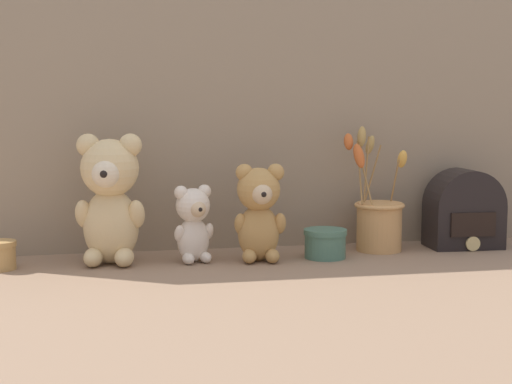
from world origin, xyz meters
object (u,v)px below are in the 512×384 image
at_px(teddy_bear_medium, 260,211).
at_px(flower_vase, 378,219).
at_px(teddy_bear_large, 110,196).
at_px(vintage_radio, 464,213).
at_px(teddy_bear_small, 193,222).
at_px(decorative_tin_tall, 325,243).

distance_m(teddy_bear_medium, flower_vase, 0.33).
xyz_separation_m(teddy_bear_large, vintage_radio, (0.90, 0.03, -0.07)).
distance_m(teddy_bear_small, vintage_radio, 0.71).
relative_size(teddy_bear_medium, decorative_tin_tall, 2.21).
xyz_separation_m(teddy_bear_large, teddy_bear_medium, (0.35, -0.04, -0.04)).
xyz_separation_m(teddy_bear_small, vintage_radio, (0.71, 0.05, -0.01)).
bearing_deg(teddy_bear_large, decorative_tin_tall, -3.56).
distance_m(teddy_bear_medium, teddy_bear_small, 0.16).
xyz_separation_m(teddy_bear_medium, decorative_tin_tall, (0.16, 0.00, -0.09)).
height_order(teddy_bear_medium, teddy_bear_small, teddy_bear_medium).
bearing_deg(vintage_radio, teddy_bear_small, -175.95).
relative_size(teddy_bear_large, decorative_tin_tall, 2.90).
distance_m(teddy_bear_medium, vintage_radio, 0.56).
distance_m(flower_vase, decorative_tin_tall, 0.18).
bearing_deg(teddy_bear_small, teddy_bear_large, 174.70).
bearing_deg(teddy_bear_small, decorative_tin_tall, -2.51).
bearing_deg(flower_vase, teddy_bear_small, -174.00).
relative_size(teddy_bear_medium, flower_vase, 0.73).
relative_size(teddy_bear_large, flower_vase, 0.96).
bearing_deg(teddy_bear_medium, flower_vase, 12.07).
height_order(teddy_bear_medium, flower_vase, flower_vase).
bearing_deg(teddy_bear_large, vintage_radio, 2.06).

